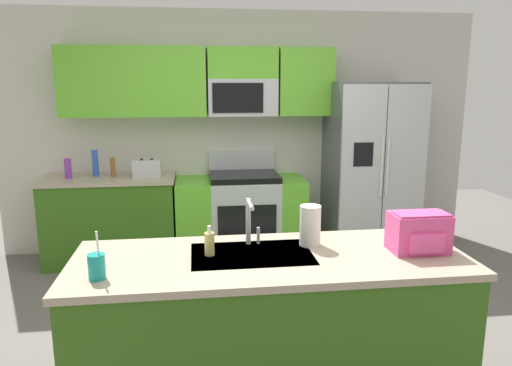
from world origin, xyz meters
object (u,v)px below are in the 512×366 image
bottle_blue (95,163)px  drink_cup_teal (97,266)px  refrigerator (371,169)px  toaster (147,168)px  pepper_mill (113,167)px  paper_towel_roll (310,226)px  range_oven (241,215)px  bottle_purple (68,169)px  soap_dispenser (210,243)px  backpack (419,231)px  sink_faucet (250,218)px

bottle_blue → drink_cup_teal: size_ratio=1.10×
refrigerator → toaster: refrigerator is taller
pepper_mill → paper_towel_roll: size_ratio=0.82×
range_oven → toaster: 1.11m
bottle_purple → pepper_mill: bearing=4.5°
bottle_blue → paper_towel_roll: (1.68, -2.35, -0.02)m
pepper_mill → bottle_purple: bottle_purple is taller
refrigerator → pepper_mill: (-2.71, 0.07, 0.07)m
toaster → pepper_mill: (-0.34, 0.05, 0.01)m
range_oven → soap_dispenser: (-0.40, -2.40, 0.53)m
drink_cup_teal → pepper_mill: bearing=97.3°
backpack → pepper_mill: bearing=130.0°
sink_faucet → refrigerator: bearing=54.5°
sink_faucet → soap_dispenser: (-0.24, -0.13, -0.10)m
range_oven → paper_towel_roll: (0.19, -2.30, 0.58)m
range_oven → bottle_purple: bearing=-178.8°
pepper_mill → range_oven: bearing=0.1°
pepper_mill → sink_faucet: size_ratio=0.69×
bottle_blue → paper_towel_roll: 2.89m
bottle_purple → sink_faucet: size_ratio=0.71×
bottle_purple → sink_faucet: (1.57, -2.23, 0.07)m
toaster → backpack: 2.99m
pepper_mill → drink_cup_teal: bearing=-82.7°
drink_cup_teal → backpack: bearing=5.7°
bottle_purple → backpack: (2.52, -2.45, 0.02)m
paper_towel_roll → soap_dispenser: bearing=-171.0°
bottle_blue → pepper_mill: bearing=-14.3°
toaster → paper_towel_roll: bearing=-62.9°
toaster → refrigerator: bearing=-0.5°
paper_towel_roll → refrigerator: bearing=61.5°
range_oven → paper_towel_roll: paper_towel_roll is taller
bottle_purple → paper_towel_roll: bearing=-49.6°
refrigerator → soap_dispenser: size_ratio=10.88×
refrigerator → drink_cup_teal: 3.51m
refrigerator → toaster: 2.37m
soap_dispenser → backpack: backpack is taller
pepper_mill → bottle_purple: size_ratio=0.97×
pepper_mill → sink_faucet: 2.54m
bottle_purple → backpack: backpack is taller
bottle_blue → drink_cup_teal: 2.75m
paper_towel_roll → bottle_purple: bearing=130.4°
refrigerator → paper_towel_roll: bearing=-118.5°
bottle_blue → backpack: (2.27, -2.53, -0.02)m
range_oven → drink_cup_teal: bearing=-109.9°
range_oven → backpack: size_ratio=4.25×
bottle_blue → bottle_purple: bearing=-162.4°
sink_faucet → paper_towel_roll: size_ratio=1.17×
refrigerator → bottle_blue: 2.90m
sink_faucet → bottle_blue: bearing=119.8°
refrigerator → bottle_blue: bearing=177.7°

